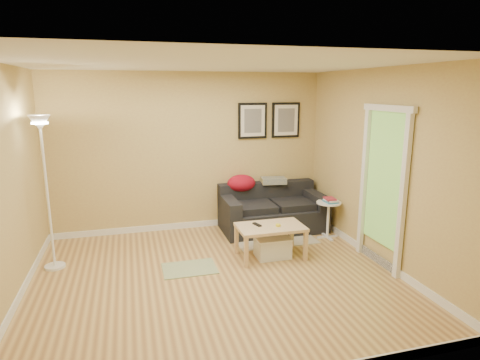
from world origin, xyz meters
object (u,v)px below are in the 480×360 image
Objects in this scene: sofa at (273,208)px; floor_lamp at (48,198)px; coffee_table at (270,241)px; storage_bin at (272,247)px; side_table at (328,220)px; book_stack at (330,200)px.

sofa is 3.42m from floor_lamp.
storage_bin is at bearing -30.40° from coffee_table.
side_table is 4.07m from floor_lamp.
book_stack is at bearing 22.58° from storage_bin.
book_stack is at bearing -40.32° from sofa.
coffee_table is at bearing -8.47° from floor_lamp.
sofa reaches higher than book_stack.
sofa is 1.84× the size of coffee_table.
sofa is 1.17m from storage_bin.
storage_bin is at bearing -154.97° from book_stack.
side_table is 2.61× the size of book_stack.
floor_lamp is at bearing 171.50° from storage_bin.
sofa is 3.51× the size of storage_bin.
coffee_table is 1.23m from side_table.
sofa is 7.52× the size of book_stack.
floor_lamp reaches higher than sofa.
side_table is 0.33m from book_stack.
book_stack is at bearing 2.41° from coffee_table.
book_stack reaches higher than coffee_table.
storage_bin is 3.06m from floor_lamp.
storage_bin is 2.14× the size of book_stack.
side_table is at bearing 137.25° from book_stack.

